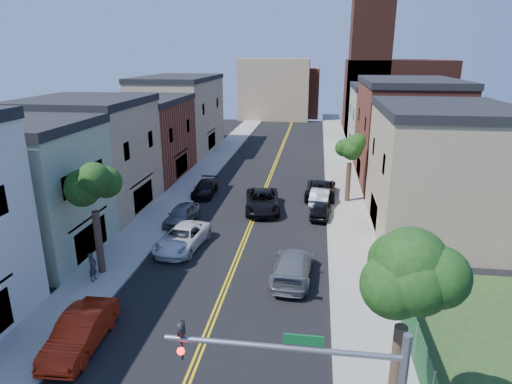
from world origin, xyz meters
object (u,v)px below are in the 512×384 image
at_px(silver_car_right, 321,196).
at_px(dark_car_right_far, 321,188).
at_px(grey_car_right, 293,266).
at_px(pedestrian_left, 93,267).
at_px(red_sedan, 80,332).
at_px(black_car_right, 321,210).
at_px(white_pickup, 182,238).
at_px(black_car_left, 205,188).
at_px(grey_car_left, 182,215).
at_px(pedestrian_right, 375,271).
at_px(black_suv_lane, 262,201).

height_order(silver_car_right, dark_car_right_far, dark_car_right_far).
relative_size(grey_car_right, pedestrian_left, 3.23).
xyz_separation_m(red_sedan, black_car_right, (11.00, 18.55, -0.16)).
bearing_deg(pedestrian_left, white_pickup, -31.74).
relative_size(black_car_right, silver_car_right, 0.84).
height_order(white_pickup, silver_car_right, same).
distance_m(black_car_left, black_car_right, 11.90).
distance_m(white_pickup, silver_car_right, 14.44).
bearing_deg(black_car_right, pedestrian_left, 50.06).
distance_m(red_sedan, white_pickup, 11.23).
height_order(grey_car_left, pedestrian_right, pedestrian_right).
bearing_deg(black_suv_lane, grey_car_right, -82.16).
bearing_deg(black_car_right, grey_car_left, 21.18).
height_order(black_car_right, pedestrian_right, pedestrian_right).
bearing_deg(grey_car_left, red_sedan, -84.38).
height_order(red_sedan, grey_car_right, red_sedan).
bearing_deg(pedestrian_right, black_suv_lane, -41.65).
xyz_separation_m(grey_car_right, pedestrian_left, (-11.66, -2.14, 0.20)).
xyz_separation_m(white_pickup, pedestrian_right, (12.65, -3.63, 0.27)).
xyz_separation_m(black_car_left, black_car_right, (11.00, -4.54, -0.02)).
bearing_deg(black_car_left, black_suv_lane, -31.88).
distance_m(white_pickup, black_suv_lane, 9.58).
height_order(dark_car_right_far, black_suv_lane, black_suv_lane).
distance_m(red_sedan, black_car_left, 23.08).
bearing_deg(red_sedan, grey_car_left, 87.60).
distance_m(red_sedan, pedestrian_right, 15.96).
distance_m(dark_car_right_far, pedestrian_right, 16.89).
xyz_separation_m(black_car_left, grey_car_right, (9.30, -15.21, 0.14)).
bearing_deg(black_car_left, black_car_right, -23.90).
relative_size(black_car_left, pedestrian_left, 2.69).
bearing_deg(red_sedan, black_suv_lane, 70.55).
bearing_deg(grey_car_right, white_pickup, -19.60).
bearing_deg(silver_car_right, white_pickup, 54.58).
distance_m(black_car_right, silver_car_right, 3.41).
bearing_deg(pedestrian_left, pedestrian_right, -80.52).
bearing_deg(dark_car_right_far, black_car_right, 92.48).
bearing_deg(black_car_right, dark_car_right_far, -83.73).
height_order(white_pickup, grey_car_right, grey_car_right).
relative_size(black_suv_lane, pedestrian_left, 3.52).
distance_m(red_sedan, pedestrian_left, 6.21).
distance_m(red_sedan, black_car_right, 21.56).
bearing_deg(pedestrian_left, silver_car_right, -36.14).
relative_size(red_sedan, pedestrian_right, 2.81).
distance_m(red_sedan, grey_car_right, 12.18).
height_order(white_pickup, black_suv_lane, black_suv_lane).
xyz_separation_m(red_sedan, white_pickup, (1.43, 11.14, -0.05)).
distance_m(grey_car_left, pedestrian_right, 16.25).
height_order(grey_car_left, silver_car_right, silver_car_right).
distance_m(red_sedan, dark_car_right_far, 26.50).
bearing_deg(silver_car_right, grey_car_right, 89.18).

